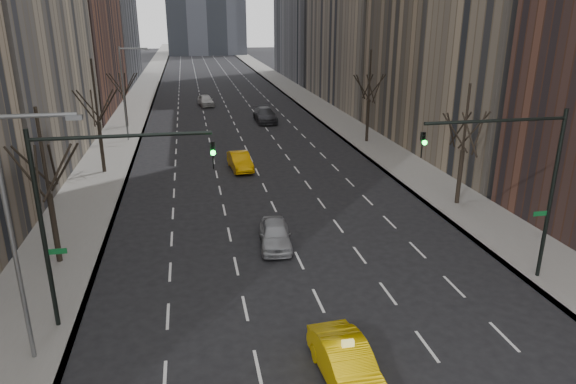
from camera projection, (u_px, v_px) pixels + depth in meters
sidewalk_left at (138, 102)px, 74.23m from camera, size 4.50×320.00×0.15m
sidewalk_right at (303, 97)px, 78.65m from camera, size 4.50×320.00×0.15m
tree_lw_b at (49, 194)px, 24.84m from camera, size 3.36×3.50×7.82m
tree_lw_c at (99, 123)px, 39.58m from camera, size 3.36×3.50×8.74m
tree_lw_d at (124, 96)px, 56.44m from camera, size 3.36×3.50×7.36m
tree_rw_b at (463, 151)px, 32.88m from camera, size 3.36×3.50×7.82m
tree_rw_c at (369, 102)px, 49.48m from camera, size 3.36×3.50×8.74m
traffic_mast_left at (86, 197)px, 19.21m from camera, size 6.69×0.39×8.00m
traffic_mast_right at (522, 170)px, 22.50m from camera, size 6.69×0.39×8.00m
streetlight_near at (20, 216)px, 17.01m from camera, size 2.83×0.22×9.00m
streetlight_far at (127, 84)px, 49.48m from camera, size 2.83×0.22×9.00m
taxi_sedan at (347, 364)px, 17.39m from camera, size 1.87×4.52×1.45m
silver_sedan_ahead at (275, 234)px, 27.79m from camera, size 2.03×4.21×1.39m
far_taxi at (240, 161)px, 41.67m from camera, size 1.89×4.43×1.42m
far_suv_grey at (265, 115)px, 60.26m from camera, size 2.40×5.74×1.65m
far_car_white at (206, 100)px, 70.96m from camera, size 2.39×4.76×1.56m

